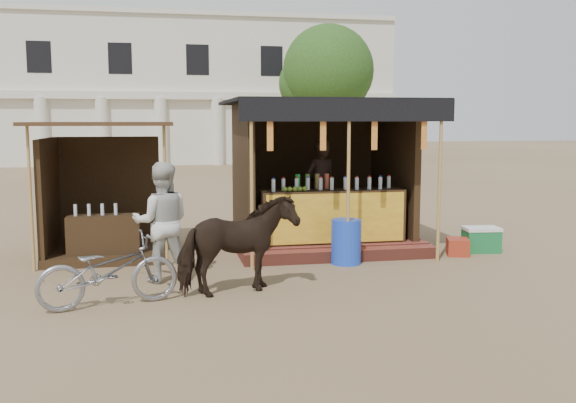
# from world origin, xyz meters

# --- Properties ---
(ground) EXTENTS (120.00, 120.00, 0.00)m
(ground) POSITION_xyz_m (0.00, 0.00, 0.00)
(ground) COLOR #846B4C
(ground) RESTS_ON ground
(main_stall) EXTENTS (3.60, 3.61, 2.78)m
(main_stall) POSITION_xyz_m (1.00, 3.36, 1.03)
(main_stall) COLOR brown
(main_stall) RESTS_ON ground
(secondary_stall) EXTENTS (2.40, 2.40, 2.38)m
(secondary_stall) POSITION_xyz_m (-3.17, 3.24, 0.85)
(secondary_stall) COLOR #332112
(secondary_stall) RESTS_ON ground
(cow) EXTENTS (1.78, 1.20, 1.38)m
(cow) POSITION_xyz_m (-1.00, 0.16, 0.69)
(cow) COLOR black
(cow) RESTS_ON ground
(motorbike) EXTENTS (1.91, 1.06, 0.95)m
(motorbike) POSITION_xyz_m (-2.71, -0.10, 0.47)
(motorbike) COLOR gray
(motorbike) RESTS_ON ground
(bystander) EXTENTS (0.88, 0.68, 1.80)m
(bystander) POSITION_xyz_m (-2.02, 1.12, 0.90)
(bystander) COLOR beige
(bystander) RESTS_ON ground
(blue_barrel) EXTENTS (0.50, 0.50, 0.76)m
(blue_barrel) POSITION_xyz_m (1.02, 1.71, 0.38)
(blue_barrel) COLOR blue
(blue_barrel) RESTS_ON ground
(red_crate) EXTENTS (0.49, 0.54, 0.30)m
(red_crate) POSITION_xyz_m (3.19, 2.00, 0.15)
(red_crate) COLOR maroon
(red_crate) RESTS_ON ground
(cooler) EXTENTS (0.69, 0.51, 0.46)m
(cooler) POSITION_xyz_m (3.75, 2.19, 0.23)
(cooler) COLOR #186E35
(cooler) RESTS_ON ground
(background_building) EXTENTS (26.00, 7.45, 8.18)m
(background_building) POSITION_xyz_m (-2.00, 29.94, 3.98)
(background_building) COLOR silver
(background_building) RESTS_ON ground
(tree) EXTENTS (4.50, 4.40, 7.00)m
(tree) POSITION_xyz_m (5.81, 22.14, 4.63)
(tree) COLOR #382314
(tree) RESTS_ON ground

